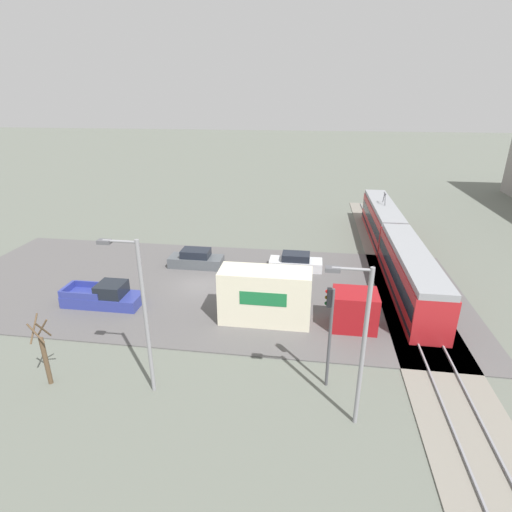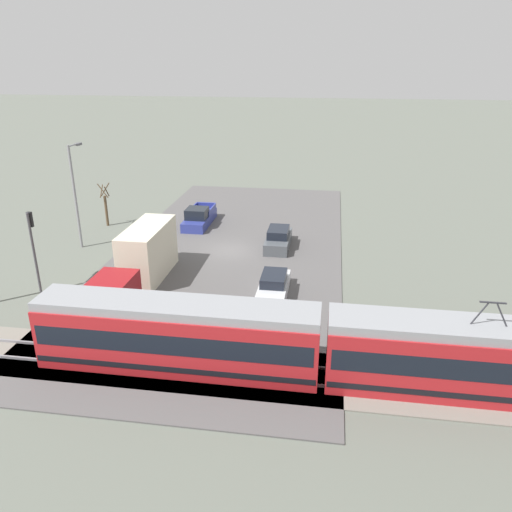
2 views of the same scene
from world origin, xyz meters
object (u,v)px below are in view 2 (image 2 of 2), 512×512
light_rail_tram (323,347)px  sedan_car_0 (278,239)px  pickup_truck (199,218)px  sedan_car_1 (274,286)px  street_lamp_mid_block (75,190)px  street_tree (106,206)px  box_truck (141,261)px  traffic_light_pole (33,243)px

light_rail_tram → sedan_car_0: 17.96m
pickup_truck → sedan_car_1: (-8.49, 13.40, -0.06)m
street_lamp_mid_block → pickup_truck: bearing=-140.3°
sedan_car_1 → street_tree: street_tree is taller
box_truck → sedan_car_1: box_truck is taller
light_rail_tram → box_truck: bearing=-35.8°
street_tree → traffic_light_pole: bearing=97.6°
traffic_light_pole → street_lamp_mid_block: bearing=-79.7°
traffic_light_pole → sedan_car_1: bearing=-171.3°
box_truck → sedan_car_1: 9.05m
pickup_truck → sedan_car_0: (-7.81, 4.62, -0.01)m
box_truck → pickup_truck: (-0.50, -13.19, -1.03)m
sedan_car_0 → sedan_car_1: (-0.67, 8.78, -0.05)m
pickup_truck → traffic_light_pole: bearing=67.7°
light_rail_tram → street_lamp_mid_block: (19.92, -15.39, 2.97)m
light_rail_tram → sedan_car_1: size_ratio=6.12×
box_truck → street_tree: (7.86, -11.92, 0.04)m
light_rail_tram → traffic_light_pole: traffic_light_pole is taller
sedan_car_0 → street_lamp_mid_block: 16.53m
box_truck → light_rail_tram: bearing=144.2°
sedan_car_1 → street_tree: (16.84, -12.13, 1.13)m
pickup_truck → sedan_car_0: pickup_truck is taller
light_rail_tram → sedan_car_0: size_ratio=5.93×
box_truck → street_lamp_mid_block: street_lamp_mid_block is taller
light_rail_tram → pickup_truck: light_rail_tram is taller
light_rail_tram → traffic_light_pole: size_ratio=4.96×
sedan_car_1 → street_lamp_mid_block: 18.33m
sedan_car_1 → street_lamp_mid_block: size_ratio=0.55×
traffic_light_pole → street_lamp_mid_block: size_ratio=0.68×
box_truck → sedan_car_1: (-8.98, 0.21, -1.09)m
light_rail_tram → street_lamp_mid_block: bearing=-37.7°
sedan_car_1 → street_lamp_mid_block: street_lamp_mid_block is taller
traffic_light_pole → street_lamp_mid_block: 9.20m
box_truck → sedan_car_1: size_ratio=2.24×
light_rail_tram → sedan_car_1: 9.38m
street_lamp_mid_block → sedan_car_1: bearing=158.0°
pickup_truck → sedan_car_1: size_ratio=1.22×
traffic_light_pole → box_truck: bearing=-157.3°
sedan_car_0 → street_tree: size_ratio=1.18×
light_rail_tram → sedan_car_1: light_rail_tram is taller
light_rail_tram → sedan_car_0: bearing=-77.0°
light_rail_tram → traffic_light_pole: bearing=-19.3°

